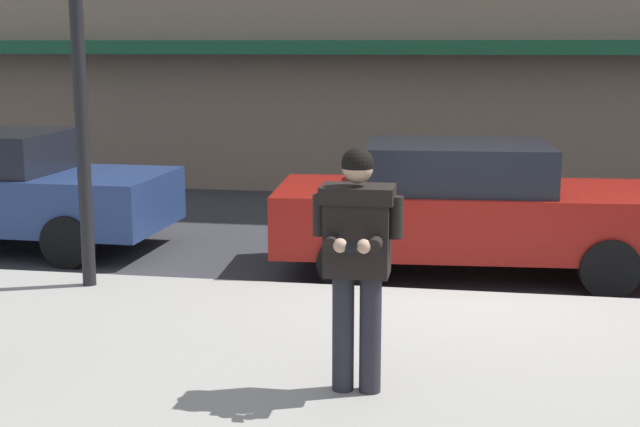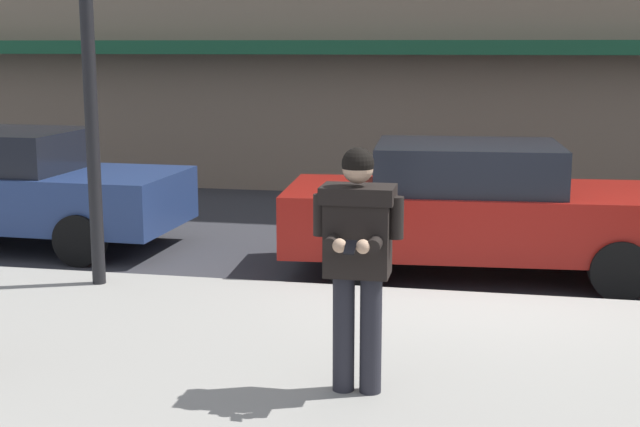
{
  "view_description": "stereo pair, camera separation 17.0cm",
  "coord_description": "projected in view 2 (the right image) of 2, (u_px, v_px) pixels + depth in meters",
  "views": [
    {
      "loc": [
        -0.04,
        -9.24,
        2.65
      ],
      "look_at": [
        -1.08,
        -3.23,
        1.49
      ],
      "focal_mm": 50.0,
      "sensor_mm": 36.0,
      "label": 1
    },
    {
      "loc": [
        0.13,
        -9.21,
        2.65
      ],
      "look_at": [
        -1.08,
        -3.23,
        1.49
      ],
      "focal_mm": 50.0,
      "sensor_mm": 36.0,
      "label": 2
    }
  ],
  "objects": [
    {
      "name": "ground_plane",
      "position": [
        481.0,
        300.0,
        9.38
      ],
      "size": [
        80.0,
        80.0,
        0.0
      ],
      "primitive_type": "plane",
      "color": "#333338"
    },
    {
      "name": "sidewalk",
      "position": [
        612.0,
        407.0,
        6.43
      ],
      "size": [
        32.0,
        5.3,
        0.14
      ],
      "primitive_type": "cube",
      "color": "#99968E",
      "rests_on": "ground"
    },
    {
      "name": "curb_paint_line",
      "position": [
        578.0,
        304.0,
        9.24
      ],
      "size": [
        28.0,
        0.12,
        0.01
      ],
      "primitive_type": "cube",
      "color": "silver",
      "rests_on": "ground"
    },
    {
      "name": "parked_sedan_near",
      "position": [
        11.0,
        187.0,
        11.83
      ],
      "size": [
        4.55,
        2.02,
        1.54
      ],
      "color": "navy",
      "rests_on": "ground"
    },
    {
      "name": "parked_sedan_mid",
      "position": [
        479.0,
        208.0,
        10.26
      ],
      "size": [
        4.62,
        2.17,
        1.54
      ],
      "color": "maroon",
      "rests_on": "ground"
    },
    {
      "name": "man_texting_on_phone",
      "position": [
        358.0,
        244.0,
        6.34
      ],
      "size": [
        0.65,
        0.58,
        1.81
      ],
      "color": "#23232B",
      "rests_on": "sidewalk"
    }
  ]
}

